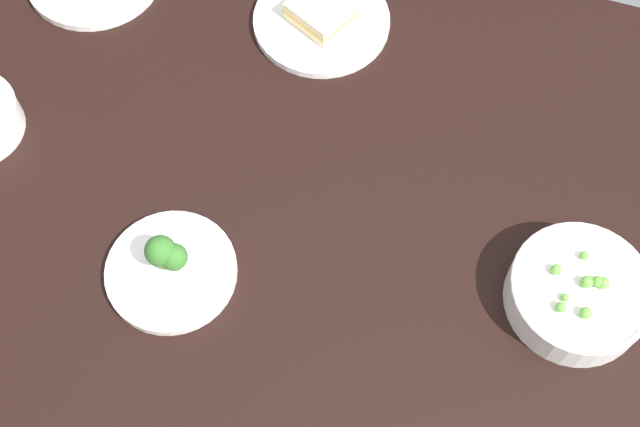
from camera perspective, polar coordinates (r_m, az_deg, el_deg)
name	(u,v)px	position (r cm, az deg, el deg)	size (l,w,h in cm)	color
dining_table	(320,227)	(115.86, 0.00, -0.91)	(147.79, 101.01, 4.00)	black
bowl_peas	(578,293)	(111.46, 16.93, -5.12)	(17.78, 17.78, 6.47)	white
plate_broccoli	(170,268)	(111.03, -10.02, -3.61)	(17.06, 17.06, 7.29)	white
plate_sandwich	(322,18)	(131.77, 0.11, 12.97)	(20.80, 20.80, 4.42)	white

